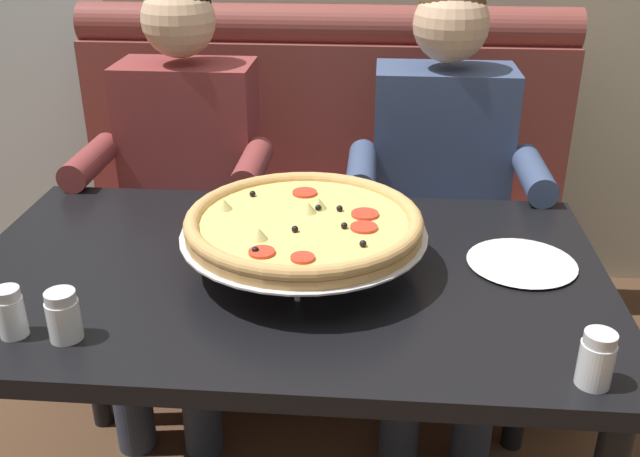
% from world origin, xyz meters
% --- Properties ---
extents(booth_bench, '(1.69, 0.78, 1.13)m').
position_xyz_m(booth_bench, '(0.00, 0.89, 0.40)').
color(booth_bench, brown).
rests_on(booth_bench, ground_plane).
extents(dining_table, '(1.37, 0.83, 0.75)m').
position_xyz_m(dining_table, '(0.00, 0.00, 0.66)').
color(dining_table, black).
rests_on(dining_table, ground_plane).
extents(diner_left, '(0.54, 0.64, 1.27)m').
position_xyz_m(diner_left, '(-0.38, 0.62, 0.71)').
color(diner_left, '#2D3342').
rests_on(diner_left, ground_plane).
extents(diner_right, '(0.54, 0.64, 1.27)m').
position_xyz_m(diner_right, '(0.38, 0.62, 0.71)').
color(diner_right, '#2D3342').
rests_on(diner_right, ground_plane).
extents(pizza, '(0.52, 0.52, 0.14)m').
position_xyz_m(pizza, '(0.04, 0.01, 0.85)').
color(pizza, silver).
rests_on(pizza, dining_table).
extents(shaker_parmesan, '(0.06, 0.06, 0.10)m').
position_xyz_m(shaker_parmesan, '(0.56, -0.35, 0.79)').
color(shaker_parmesan, white).
rests_on(shaker_parmesan, dining_table).
extents(shaker_oregano, '(0.05, 0.05, 0.10)m').
position_xyz_m(shaker_oregano, '(-0.46, -0.29, 0.79)').
color(shaker_oregano, white).
rests_on(shaker_oregano, dining_table).
extents(shaker_pepper_flakes, '(0.06, 0.06, 0.10)m').
position_xyz_m(shaker_pepper_flakes, '(-0.36, -0.29, 0.79)').
color(shaker_pepper_flakes, white).
rests_on(shaker_pepper_flakes, dining_table).
extents(plate_near_left, '(0.23, 0.23, 0.02)m').
position_xyz_m(plate_near_left, '(0.51, 0.06, 0.76)').
color(plate_near_left, white).
rests_on(plate_near_left, dining_table).
extents(patio_chair, '(0.43, 0.43, 0.86)m').
position_xyz_m(patio_chair, '(-1.36, 2.24, 0.52)').
color(patio_chair, black).
rests_on(patio_chair, ground_plane).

